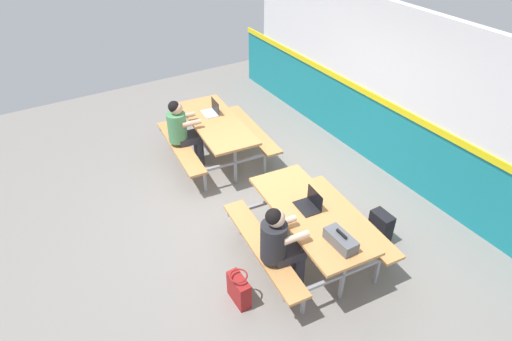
% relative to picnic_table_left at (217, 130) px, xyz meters
% --- Properties ---
extents(ground_plane, '(10.00, 10.00, 0.02)m').
position_rel_picnic_table_left_xyz_m(ground_plane, '(1.29, -0.22, -0.58)').
color(ground_plane, gray).
extents(accent_backdrop, '(8.00, 0.14, 2.60)m').
position_rel_picnic_table_left_xyz_m(accent_backdrop, '(1.29, 2.26, 0.67)').
color(accent_backdrop, teal).
rests_on(accent_backdrop, ground).
extents(picnic_table_left, '(1.93, 1.70, 0.74)m').
position_rel_picnic_table_left_xyz_m(picnic_table_left, '(0.00, 0.00, 0.00)').
color(picnic_table_left, tan).
rests_on(picnic_table_left, ground).
extents(picnic_table_right, '(1.93, 1.70, 0.74)m').
position_rel_picnic_table_left_xyz_m(picnic_table_right, '(2.59, -0.04, 0.00)').
color(picnic_table_right, tan).
rests_on(picnic_table_right, ground).
extents(student_nearer, '(0.39, 0.53, 1.21)m').
position_rel_picnic_table_left_xyz_m(student_nearer, '(-0.11, -0.55, 0.13)').
color(student_nearer, '#2D2D38').
rests_on(student_nearer, ground).
extents(student_further, '(0.39, 0.53, 1.21)m').
position_rel_picnic_table_left_xyz_m(student_further, '(2.80, -0.62, 0.13)').
color(student_further, '#2D2D38').
rests_on(student_further, ground).
extents(laptop_silver, '(0.34, 0.25, 0.22)m').
position_rel_picnic_table_left_xyz_m(laptop_silver, '(-0.28, 0.06, 0.21)').
color(laptop_silver, silver).
rests_on(laptop_silver, picnic_table_left).
extents(laptop_dark, '(0.34, 0.25, 0.22)m').
position_rel_picnic_table_left_xyz_m(laptop_dark, '(2.52, 0.00, 0.21)').
color(laptop_dark, black).
rests_on(laptop_dark, picnic_table_right).
extents(toolbox_grey, '(0.40, 0.18, 0.18)m').
position_rel_picnic_table_left_xyz_m(toolbox_grey, '(3.21, -0.10, 0.24)').
color(toolbox_grey, '#595B60').
rests_on(toolbox_grey, picnic_table_right).
extents(backpack_dark, '(0.30, 0.22, 0.44)m').
position_rel_picnic_table_left_xyz_m(backpack_dark, '(2.86, 0.97, -0.36)').
color(backpack_dark, black).
rests_on(backpack_dark, ground).
extents(tote_bag_bright, '(0.34, 0.21, 0.43)m').
position_rel_picnic_table_left_xyz_m(tote_bag_bright, '(2.77, -1.14, -0.38)').
color(tote_bag_bright, maroon).
rests_on(tote_bag_bright, ground).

